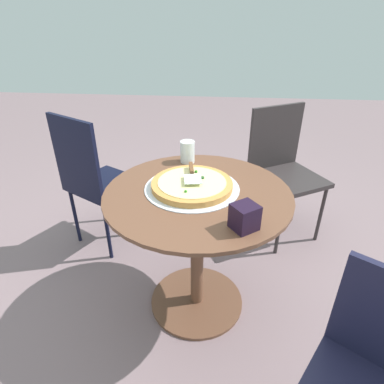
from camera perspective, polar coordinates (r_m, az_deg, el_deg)
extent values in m
plane|color=slate|center=(1.93, 0.82, -18.78)|extent=(10.00, 10.00, 0.00)
cylinder|color=brown|center=(1.48, 1.02, -0.23)|extent=(0.87, 0.87, 0.02)
cylinder|color=brown|center=(1.68, 0.91, -10.63)|extent=(0.07, 0.07, 0.68)
cylinder|color=brown|center=(1.92, 0.82, -18.60)|extent=(0.51, 0.51, 0.02)
cylinder|color=silver|center=(1.50, 0.00, 0.78)|extent=(0.45, 0.45, 0.00)
cylinder|color=#C98A43|center=(1.50, 0.00, 1.31)|extent=(0.38, 0.38, 0.03)
cylinder|color=beige|center=(1.49, 0.00, 1.84)|extent=(0.32, 0.32, 0.00)
sphere|color=silver|center=(1.50, 0.05, 2.34)|extent=(0.02, 0.02, 0.02)
sphere|color=silver|center=(1.54, 0.51, 2.96)|extent=(0.01, 0.01, 0.01)
sphere|color=#2F7720|center=(1.40, -1.13, 0.10)|extent=(0.01, 0.01, 0.01)
sphere|color=#236A1D|center=(1.57, 0.73, 3.63)|extent=(0.01, 0.01, 0.01)
sphere|color=#315F30|center=(1.51, 1.91, 2.54)|extent=(0.02, 0.02, 0.02)
cube|color=silver|center=(1.48, 0.14, 2.32)|extent=(0.09, 0.11, 0.00)
cube|color=brown|center=(1.57, -0.12, 4.30)|extent=(0.04, 0.11, 0.02)
cylinder|color=silver|center=(1.75, -0.81, 7.16)|extent=(0.08, 0.08, 0.12)
cube|color=black|center=(1.22, 9.31, -4.39)|extent=(0.13, 0.12, 0.10)
cube|color=black|center=(2.21, -15.22, 1.38)|extent=(0.52, 0.52, 0.03)
cube|color=black|center=(2.01, -19.95, 5.76)|extent=(0.35, 0.21, 0.48)
cylinder|color=black|center=(2.52, -14.30, -0.74)|extent=(0.02, 0.02, 0.42)
cylinder|color=black|center=(2.31, -8.88, -3.05)|extent=(0.02, 0.02, 0.42)
cylinder|color=black|center=(2.36, -20.02, -3.98)|extent=(0.02, 0.02, 0.42)
cylinder|color=black|center=(2.14, -14.74, -6.83)|extent=(0.02, 0.02, 0.42)
cube|color=#302A2A|center=(2.28, 16.78, 2.27)|extent=(0.56, 0.56, 0.03)
cube|color=#302A2A|center=(2.32, 14.59, 9.44)|extent=(0.37, 0.22, 0.44)
cylinder|color=#302A2A|center=(2.39, 21.87, -3.70)|extent=(0.02, 0.02, 0.43)
cylinder|color=#302A2A|center=(2.18, 15.22, -5.95)|extent=(0.02, 0.02, 0.43)
cylinder|color=#302A2A|center=(2.60, 16.62, 0.08)|extent=(0.02, 0.02, 0.43)
cylinder|color=#302A2A|center=(2.41, 10.15, -1.62)|extent=(0.02, 0.02, 0.43)
cylinder|color=#1B1B34|center=(1.48, 21.43, -29.17)|extent=(0.02, 0.02, 0.44)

